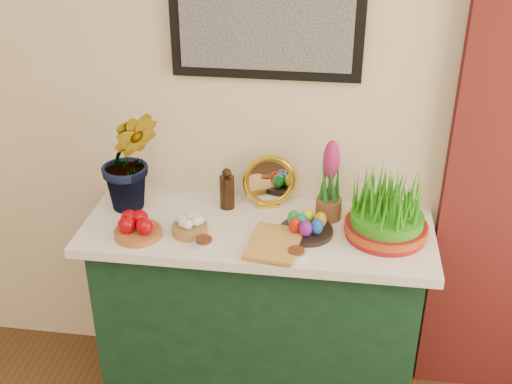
% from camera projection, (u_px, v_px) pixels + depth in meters
% --- Properties ---
extents(sideboard, '(1.30, 0.45, 0.85)m').
position_uv_depth(sideboard, '(258.00, 317.00, 2.79)').
color(sideboard, '#163D25').
rests_on(sideboard, ground).
extents(tablecloth, '(1.40, 0.55, 0.04)m').
position_uv_depth(tablecloth, '(258.00, 230.00, 2.58)').
color(tablecloth, white).
rests_on(tablecloth, sideboard).
extents(hyacinth_green, '(0.35, 0.32, 0.58)m').
position_uv_depth(hyacinth_green, '(128.00, 144.00, 2.57)').
color(hyacinth_green, '#226821').
rests_on(hyacinth_green, tablecloth).
extents(apple_bowl, '(0.19, 0.19, 0.09)m').
position_uv_depth(apple_bowl, '(138.00, 227.00, 2.48)').
color(apple_bowl, '#AB5D2D').
rests_on(apple_bowl, tablecloth).
extents(garlic_basket, '(0.18, 0.18, 0.08)m').
position_uv_depth(garlic_basket, '(190.00, 226.00, 2.50)').
color(garlic_basket, '#A78443').
rests_on(garlic_basket, tablecloth).
extents(vinegar_cruet, '(0.06, 0.06, 0.18)m').
position_uv_depth(vinegar_cruet, '(227.00, 190.00, 2.66)').
color(vinegar_cruet, black).
rests_on(vinegar_cruet, tablecloth).
extents(mirror, '(0.23, 0.11, 0.23)m').
position_uv_depth(mirror, '(269.00, 181.00, 2.67)').
color(mirror, gold).
rests_on(mirror, tablecloth).
extents(book, '(0.20, 0.27, 0.03)m').
position_uv_depth(book, '(250.00, 240.00, 2.44)').
color(book, gold).
rests_on(book, tablecloth).
extents(spice_dish_left, '(0.08, 0.08, 0.03)m').
position_uv_depth(spice_dish_left, '(204.00, 242.00, 2.44)').
color(spice_dish_left, silver).
rests_on(spice_dish_left, tablecloth).
extents(spice_dish_right, '(0.08, 0.08, 0.03)m').
position_uv_depth(spice_dish_right, '(296.00, 253.00, 2.37)').
color(spice_dish_right, silver).
rests_on(spice_dish_right, tablecloth).
extents(egg_plate, '(0.24, 0.24, 0.09)m').
position_uv_depth(egg_plate, '(306.00, 226.00, 2.50)').
color(egg_plate, black).
rests_on(egg_plate, tablecloth).
extents(hyacinth_pink, '(0.11, 0.11, 0.34)m').
position_uv_depth(hyacinth_pink, '(330.00, 184.00, 2.55)').
color(hyacinth_pink, brown).
rests_on(hyacinth_pink, tablecloth).
extents(wheatgrass_sabzeh, '(0.32, 0.32, 0.26)m').
position_uv_depth(wheatgrass_sabzeh, '(388.00, 210.00, 2.45)').
color(wheatgrass_sabzeh, maroon).
rests_on(wheatgrass_sabzeh, tablecloth).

